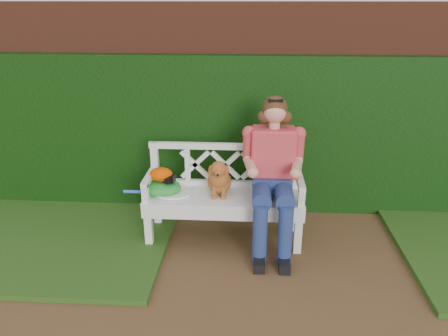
{
  "coord_description": "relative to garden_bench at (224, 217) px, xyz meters",
  "views": [
    {
      "loc": [
        -0.33,
        -2.81,
        2.24
      ],
      "look_at": [
        -0.57,
        0.98,
        0.75
      ],
      "focal_mm": 35.0,
      "sensor_mm": 36.0,
      "label": 1
    }
  ],
  "objects": [
    {
      "name": "green_bag",
      "position": [
        -0.6,
        -0.02,
        0.3
      ],
      "size": [
        0.41,
        0.34,
        0.13
      ],
      "primitive_type": null,
      "rotation": [
        0.0,
        0.0,
        0.13
      ],
      "color": "green",
      "rests_on": "garden_bench"
    },
    {
      "name": "ground",
      "position": [
        0.57,
        -0.98,
        -0.24
      ],
      "size": [
        60.0,
        60.0,
        0.0
      ],
      "primitive_type": "plane",
      "color": "brown"
    },
    {
      "name": "tennis_racket",
      "position": [
        -0.52,
        -0.03,
        0.26
      ],
      "size": [
        0.75,
        0.54,
        0.03
      ],
      "primitive_type": null,
      "rotation": [
        0.0,
        0.0,
        0.41
      ],
      "color": "silver",
      "rests_on": "garden_bench"
    },
    {
      "name": "camera_item",
      "position": [
        -0.52,
        -0.03,
        0.4
      ],
      "size": [
        0.12,
        0.1,
        0.07
      ],
      "primitive_type": "cube",
      "rotation": [
        0.0,
        0.0,
        -0.17
      ],
      "color": "black",
      "rests_on": "green_bag"
    },
    {
      "name": "ivy_hedge",
      "position": [
        0.57,
        0.7,
        0.61
      ],
      "size": [
        10.0,
        0.18,
        1.7
      ],
      "primitive_type": "cube",
      "color": "#15440D",
      "rests_on": "ground"
    },
    {
      "name": "grass_left",
      "position": [
        -1.83,
        -0.08,
        -0.21
      ],
      "size": [
        2.6,
        2.0,
        0.05
      ],
      "primitive_type": "cube",
      "color": "#1A3212",
      "rests_on": "ground"
    },
    {
      "name": "seated_woman",
      "position": [
        0.45,
        -0.02,
        0.47
      ],
      "size": [
        0.74,
        0.9,
        1.42
      ],
      "primitive_type": null,
      "rotation": [
        0.0,
        0.0,
        0.19
      ],
      "color": "#E9363F",
      "rests_on": "ground"
    },
    {
      "name": "dog",
      "position": [
        -0.05,
        0.01,
        0.42
      ],
      "size": [
        0.3,
        0.37,
        0.37
      ],
      "primitive_type": null,
      "rotation": [
        0.0,
        0.0,
        0.17
      ],
      "color": "#B27A4E",
      "rests_on": "garden_bench"
    },
    {
      "name": "baseball_glove",
      "position": [
        -0.6,
        -0.02,
        0.44
      ],
      "size": [
        0.22,
        0.16,
        0.14
      ],
      "primitive_type": "ellipsoid",
      "rotation": [
        0.0,
        0.0,
        -0.02
      ],
      "color": "#D34100",
      "rests_on": "green_bag"
    },
    {
      "name": "garden_bench",
      "position": [
        0.0,
        0.0,
        0.0
      ],
      "size": [
        1.62,
        0.71,
        0.48
      ],
      "primitive_type": null,
      "rotation": [
        0.0,
        0.0,
        -0.07
      ],
      "color": "white",
      "rests_on": "ground"
    },
    {
      "name": "brick_wall",
      "position": [
        0.57,
        0.92,
        0.86
      ],
      "size": [
        10.0,
        0.3,
        2.2
      ],
      "primitive_type": "cube",
      "color": "brown",
      "rests_on": "ground"
    }
  ]
}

